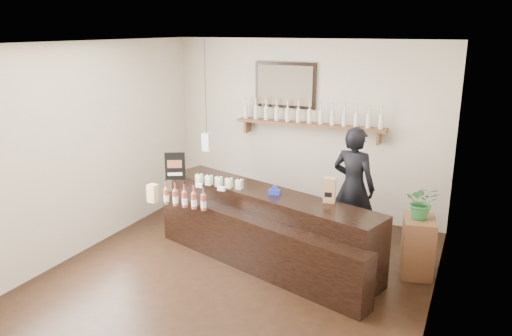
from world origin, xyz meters
The scene contains 10 objects.
ground centered at (0.00, 0.00, 0.00)m, with size 5.00×5.00×0.00m, color black.
room_shell centered at (0.00, 0.00, 1.70)m, with size 5.00×5.00×5.00m.
back_wall_decor centered at (-0.14, 2.37, 1.75)m, with size 2.66×0.96×1.69m.
counter centered at (0.11, 0.58, 0.43)m, with size 3.27×1.80×1.06m.
promo_sign centered at (-1.27, 0.65, 1.10)m, with size 0.26×0.15×0.39m.
paper_bag centered at (0.96, 0.65, 1.06)m, with size 0.16×0.13×0.31m.
tape_dispenser centered at (0.24, 0.63, 0.95)m, with size 0.15×0.08×0.12m.
side_cabinet centered at (2.00, 1.01, 0.37)m, with size 0.46×0.57×0.73m.
potted_plant centered at (2.00, 1.01, 0.94)m, with size 0.38×0.33×0.42m, color #2A6930.
shopkeeper centered at (1.04, 1.55, 0.96)m, with size 0.70×0.46×1.91m, color black.
Camera 1 is at (2.54, -4.95, 2.97)m, focal length 35.00 mm.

